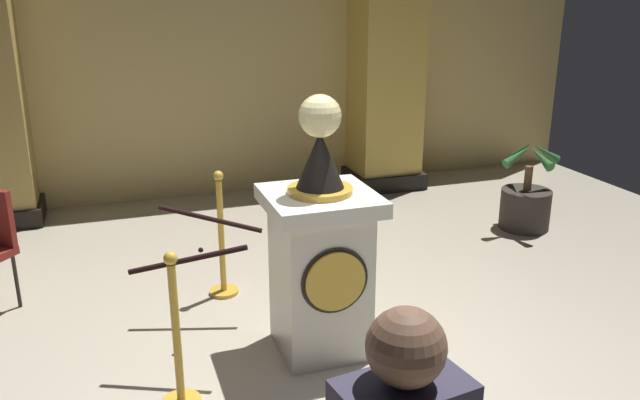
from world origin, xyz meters
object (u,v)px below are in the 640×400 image
stanchion_far (178,354)px  potted_palm_right (526,203)px  pedestal_clock (320,254)px  stanchion_near (222,252)px

stanchion_far → potted_palm_right: bearing=26.8°
pedestal_clock → stanchion_far: pedestal_clock is taller
pedestal_clock → stanchion_near: (-0.48, 1.07, -0.34)m
stanchion_far → potted_palm_right: stanchion_far is taller
stanchion_near → stanchion_far: stanchion_near is taller
pedestal_clock → stanchion_near: bearing=114.0°
stanchion_far → potted_palm_right: (3.82, 1.93, -0.07)m
stanchion_near → potted_palm_right: 3.33m
potted_palm_right → stanchion_near: bearing=-171.2°
pedestal_clock → stanchion_far: bearing=-161.2°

